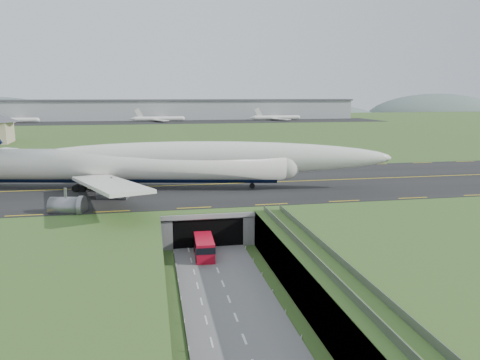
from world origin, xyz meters
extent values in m
plane|color=#3C5B24|center=(0.00, 0.00, 0.00)|extent=(900.00, 900.00, 0.00)
cube|color=gray|center=(0.00, 0.00, 3.00)|extent=(800.00, 800.00, 6.00)
cube|color=slate|center=(0.00, -7.50, 0.10)|extent=(12.00, 75.00, 0.20)
cube|color=black|center=(0.00, 33.00, 6.09)|extent=(800.00, 44.00, 0.18)
cube|color=gray|center=(0.00, 19.00, 5.50)|extent=(16.00, 22.00, 1.00)
cube|color=gray|center=(-7.00, 19.00, 3.00)|extent=(2.00, 22.00, 6.00)
cube|color=gray|center=(7.00, 19.00, 3.00)|extent=(2.00, 22.00, 6.00)
cube|color=black|center=(0.00, 14.00, 2.50)|extent=(12.00, 12.00, 5.00)
cube|color=#A8A8A3|center=(0.00, 7.95, 5.60)|extent=(17.00, 0.50, 0.80)
cube|color=#A8A8A3|center=(11.00, -18.50, 5.80)|extent=(3.00, 53.00, 0.50)
cube|color=gray|center=(9.60, -18.50, 6.55)|extent=(0.06, 53.00, 1.00)
cube|color=gray|center=(12.40, -18.50, 6.55)|extent=(0.06, 53.00, 1.00)
cylinder|color=#A8A8A3|center=(11.00, -28.00, 2.80)|extent=(0.90, 0.90, 5.60)
cylinder|color=#A8A8A3|center=(11.00, -16.00, 2.80)|extent=(0.90, 0.90, 5.60)
cylinder|color=#A8A8A3|center=(11.00, -4.00, 2.80)|extent=(0.90, 0.90, 5.60)
cylinder|color=white|center=(-15.50, 32.10, 11.26)|extent=(69.06, 19.93, 6.51)
sphere|color=white|center=(18.39, 25.33, 11.26)|extent=(7.50, 7.50, 6.38)
ellipsoid|color=white|center=(2.80, 28.45, 12.73)|extent=(75.76, 20.78, 6.83)
ellipsoid|color=black|center=(17.40, 25.53, 12.08)|extent=(5.02, 3.68, 2.28)
cylinder|color=black|center=(-15.50, 32.10, 8.73)|extent=(64.93, 15.55, 2.73)
cube|color=white|center=(-10.32, 47.66, 10.25)|extent=(25.45, 27.58, 2.74)
cube|color=white|center=(-16.69, 15.76, 10.25)|extent=(16.51, 31.14, 2.74)
cylinder|color=slate|center=(-12.88, 41.43, 7.09)|extent=(5.84, 4.33, 3.35)
cylinder|color=slate|center=(-15.50, 52.84, 7.09)|extent=(5.84, 4.33, 3.35)
cylinder|color=slate|center=(-16.67, 22.49, 7.09)|extent=(5.84, 4.33, 3.35)
cylinder|color=slate|center=(-23.47, 12.97, 7.09)|extent=(5.84, 4.33, 3.35)
cylinder|color=black|center=(11.61, 26.69, 6.74)|extent=(1.20, 0.72, 1.12)
cube|color=black|center=(-19.99, 33.00, 6.89)|extent=(7.38, 8.17, 1.42)
cube|color=red|center=(-1.28, 3.43, 1.73)|extent=(3.16, 7.77, 3.07)
cube|color=black|center=(-1.28, 3.43, 2.35)|extent=(3.23, 7.88, 1.02)
cube|color=black|center=(-1.28, 3.43, 0.46)|extent=(2.94, 7.25, 0.51)
cylinder|color=black|center=(-2.71, 0.93, 0.56)|extent=(0.39, 0.93, 0.92)
cylinder|color=black|center=(-2.50, 6.03, 0.56)|extent=(0.39, 0.93, 0.92)
cylinder|color=black|center=(-0.05, 0.82, 0.56)|extent=(0.39, 0.93, 0.92)
cylinder|color=black|center=(0.15, 5.93, 0.56)|extent=(0.39, 0.93, 0.92)
cube|color=#B2B2B2|center=(0.00, 300.00, 13.50)|extent=(300.00, 22.00, 15.00)
cube|color=#4C4C51|center=(0.00, 300.00, 21.00)|extent=(302.00, 24.00, 1.20)
cube|color=black|center=(0.00, 270.00, 6.14)|extent=(320.00, 50.00, 0.08)
cylinder|color=white|center=(-102.30, 275.00, 8.18)|extent=(34.00, 3.20, 3.20)
cylinder|color=white|center=(-3.06, 275.00, 8.18)|extent=(34.00, 3.20, 3.20)
cylinder|color=white|center=(84.21, 275.00, 8.18)|extent=(34.00, 3.20, 3.20)
ellipsoid|color=#4E5E5A|center=(120.00, 430.00, -4.00)|extent=(260.00, 91.00, 44.00)
ellipsoid|color=#4E5E5A|center=(320.00, 430.00, -4.00)|extent=(180.00, 63.00, 60.00)
camera|label=1|loc=(-9.01, -67.83, 25.87)|focal=35.00mm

